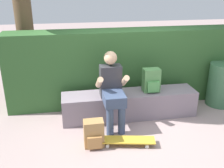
# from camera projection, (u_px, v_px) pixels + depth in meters

# --- Properties ---
(ground_plane) EXTENTS (24.00, 24.00, 0.00)m
(ground_plane) POSITION_uv_depth(u_px,v_px,m) (134.00, 126.00, 4.23)
(ground_plane) COLOR gray
(bench_main) EXTENTS (2.30, 0.47, 0.45)m
(bench_main) POSITION_uv_depth(u_px,v_px,m) (129.00, 104.00, 4.47)
(bench_main) COLOR gray
(bench_main) RESTS_ON ground
(person_skater) EXTENTS (0.49, 0.62, 1.20)m
(person_skater) POSITION_uv_depth(u_px,v_px,m) (112.00, 88.00, 4.06)
(person_skater) COLOR #333338
(person_skater) RESTS_ON ground
(skateboard_near_person) EXTENTS (0.82, 0.36, 0.09)m
(skateboard_near_person) POSITION_uv_depth(u_px,v_px,m) (127.00, 140.00, 3.71)
(skateboard_near_person) COLOR gold
(skateboard_near_person) RESTS_ON ground
(backpack_on_bench) EXTENTS (0.28, 0.23, 0.40)m
(backpack_on_bench) POSITION_uv_depth(u_px,v_px,m) (151.00, 81.00, 4.37)
(backpack_on_bench) COLOR #51894C
(backpack_on_bench) RESTS_ON bench_main
(backpack_on_ground) EXTENTS (0.28, 0.23, 0.40)m
(backpack_on_ground) POSITION_uv_depth(u_px,v_px,m) (94.00, 134.00, 3.64)
(backpack_on_ground) COLOR #A37A47
(backpack_on_ground) RESTS_ON ground
(hedge_row) EXTENTS (5.09, 0.56, 1.40)m
(hedge_row) POSITION_uv_depth(u_px,v_px,m) (144.00, 66.00, 4.97)
(hedge_row) COLOR #2E5829
(hedge_row) RESTS_ON ground
(trash_bin) EXTENTS (0.51, 0.51, 0.81)m
(trash_bin) POSITION_uv_depth(u_px,v_px,m) (222.00, 84.00, 4.85)
(trash_bin) COLOR #3D6B47
(trash_bin) RESTS_ON ground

